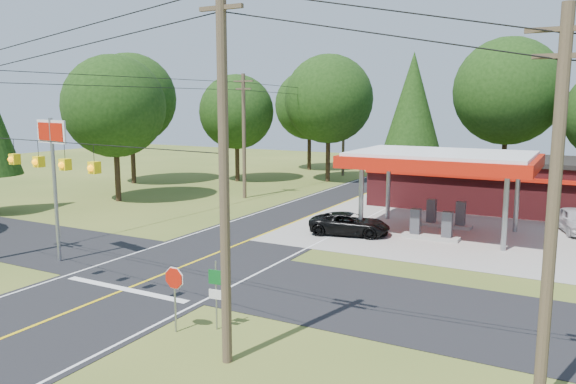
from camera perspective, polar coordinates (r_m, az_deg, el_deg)
The scene contains 17 objects.
ground at distance 27.27m, azimuth -10.86°, elevation -7.56°, with size 120.00×120.00×0.00m, color #475C20.
main_highway at distance 27.27m, azimuth -10.86°, elevation -7.54°, with size 8.00×120.00×0.02m, color black.
cross_road at distance 27.27m, azimuth -10.86°, elevation -7.53°, with size 70.00×7.00×0.02m, color black.
lane_center_yellow at distance 27.26m, azimuth -10.86°, elevation -7.51°, with size 0.15×110.00×0.00m, color yellow.
gas_canopy at distance 34.18m, azimuth 15.31°, elevation 2.94°, with size 10.60×7.40×4.88m.
convenience_store at distance 44.01m, azimuth 19.44°, elevation 0.97°, with size 16.40×7.55×3.80m.
utility_pole_near_right at distance 16.12m, azimuth -6.54°, elevation 2.69°, with size 1.80×0.30×11.50m.
utility_pole_far_left at distance 45.49m, azimuth -4.50°, elevation 5.87°, with size 1.80×0.30×10.00m.
utility_pole_right_b at distance 14.86m, azimuth 25.33°, elevation -1.63°, with size 1.80×0.30×10.00m.
utility_pole_north at distance 59.88m, azimuth 5.66°, elevation 6.19°, with size 0.30×0.30×9.50m.
overhead_beacons at distance 22.69m, azimuth -22.98°, elevation 4.52°, with size 17.04×2.04×1.03m.
treeline_backdrop at distance 46.90m, azimuth 8.77°, elevation 8.69°, with size 70.27×51.59×13.30m.
suv_car at distance 33.26m, azimuth 6.27°, elevation -3.26°, with size 4.69×4.69×1.30m, color black.
sedan_car at distance 37.78m, azimuth 27.20°, elevation -2.61°, with size 4.31×4.31×1.47m, color silver.
big_stop_sign at distance 29.07m, azimuth -22.80°, elevation 3.44°, with size 2.57×0.63×7.02m.
octagonal_stop_sign at distance 19.48m, azimuth -11.49°, elevation -9.11°, with size 0.81×0.09×2.31m.
route_sign_post at distance 19.53m, azimuth -7.36°, elevation -9.72°, with size 0.50×0.11×2.45m.
Camera 1 is at (16.70, -20.12, 7.74)m, focal length 35.00 mm.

